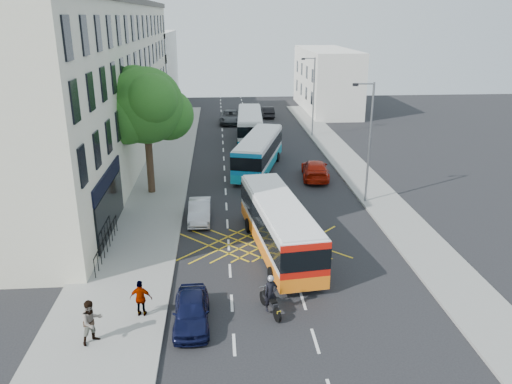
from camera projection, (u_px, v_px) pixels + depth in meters
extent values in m
plane|color=black|center=(303.00, 300.00, 22.46)|extent=(120.00, 120.00, 0.00)
cube|color=gray|center=(152.00, 193.00, 35.93)|extent=(5.00, 70.00, 0.15)
cube|color=gray|center=(369.00, 187.00, 37.08)|extent=(3.00, 70.00, 0.15)
cube|color=beige|center=(95.00, 86.00, 42.33)|extent=(8.00, 45.00, 13.00)
cube|color=#59544C|center=(86.00, 1.00, 40.08)|extent=(8.30, 45.00, 0.50)
cube|color=black|center=(107.00, 179.00, 28.14)|extent=(0.12, 7.00, 0.90)
cube|color=black|center=(110.00, 209.00, 28.74)|extent=(0.12, 7.00, 2.60)
cube|color=silver|center=(144.00, 68.00, 71.50)|extent=(8.00, 20.00, 10.00)
cube|color=silver|center=(326.00, 80.00, 67.04)|extent=(6.00, 18.00, 8.00)
cylinder|color=#382619|center=(150.00, 162.00, 35.17)|extent=(0.50, 0.50, 4.40)
sphere|color=#235A19|center=(146.00, 106.00, 33.84)|extent=(5.20, 5.20, 5.20)
sphere|color=#235A19|center=(168.00, 115.00, 34.96)|extent=(3.60, 3.60, 3.60)
sphere|color=#235A19|center=(127.00, 116.00, 33.39)|extent=(3.80, 3.80, 3.80)
sphere|color=#235A19|center=(152.00, 100.00, 32.46)|extent=(3.40, 3.40, 3.40)
sphere|color=#235A19|center=(135.00, 89.00, 34.48)|extent=(3.20, 3.20, 3.20)
cylinder|color=slate|center=(370.00, 144.00, 32.81)|extent=(0.14, 0.14, 8.00)
cylinder|color=slate|center=(365.00, 84.00, 31.47)|extent=(1.20, 0.10, 0.10)
cube|color=black|center=(356.00, 85.00, 31.44)|extent=(0.35, 0.15, 0.18)
cylinder|color=slate|center=(314.00, 97.00, 51.61)|extent=(0.14, 0.14, 8.00)
cylinder|color=slate|center=(309.00, 58.00, 50.27)|extent=(1.20, 0.10, 0.10)
cube|color=black|center=(303.00, 59.00, 50.24)|extent=(0.35, 0.15, 0.18)
cube|color=silver|center=(279.00, 224.00, 26.76)|extent=(3.50, 10.26, 2.42)
cube|color=silver|center=(279.00, 202.00, 26.34)|extent=(3.30, 10.04, 0.11)
cube|color=black|center=(279.00, 218.00, 26.65)|extent=(3.57, 10.33, 1.01)
cube|color=orange|center=(278.00, 239.00, 27.05)|extent=(3.56, 10.32, 0.69)
cube|color=red|center=(305.00, 267.00, 22.14)|extent=(2.32, 0.38, 2.29)
cube|color=#FF0C0C|center=(286.00, 282.00, 22.17)|extent=(0.26, 0.09, 0.25)
cube|color=#FF0C0C|center=(324.00, 278.00, 22.51)|extent=(0.26, 0.09, 0.25)
cylinder|color=black|center=(248.00, 225.00, 29.46)|extent=(0.36, 0.85, 0.82)
cylinder|color=black|center=(286.00, 222.00, 29.89)|extent=(0.36, 0.85, 0.82)
cylinder|color=black|center=(272.00, 275.00, 23.80)|extent=(0.36, 0.85, 0.82)
cylinder|color=black|center=(318.00, 271.00, 24.22)|extent=(0.36, 0.85, 0.82)
cube|color=silver|center=(259.00, 152.00, 41.03)|extent=(4.90, 10.34, 2.43)
cube|color=silver|center=(259.00, 137.00, 40.61)|extent=(4.67, 10.10, 0.11)
cube|color=black|center=(259.00, 148.00, 40.91)|extent=(4.97, 10.42, 1.01)
cube|color=#0D8FA4|center=(259.00, 162.00, 41.31)|extent=(4.96, 10.41, 0.69)
cube|color=#0D75AC|center=(246.00, 169.00, 36.38)|extent=(2.28, 0.72, 2.29)
cube|color=#FF0C0C|center=(234.00, 176.00, 36.75)|extent=(0.26, 0.12, 0.25)
cube|color=#FF0C0C|center=(258.00, 178.00, 36.42)|extent=(0.26, 0.12, 0.25)
cylinder|color=black|center=(252.00, 156.00, 44.16)|extent=(0.47, 0.86, 0.83)
cylinder|color=black|center=(277.00, 157.00, 43.74)|extent=(0.47, 0.86, 0.83)
cylinder|color=black|center=(236.00, 176.00, 38.47)|extent=(0.47, 0.86, 0.83)
cylinder|color=black|center=(265.00, 178.00, 38.05)|extent=(0.47, 0.86, 0.83)
cube|color=silver|center=(250.00, 125.00, 51.06)|extent=(2.92, 10.38, 2.47)
cube|color=silver|center=(250.00, 112.00, 50.63)|extent=(2.72, 10.17, 0.11)
cube|color=black|center=(250.00, 121.00, 50.94)|extent=(2.98, 10.44, 1.03)
cube|color=#0D7DA6|center=(250.00, 133.00, 51.34)|extent=(2.97, 10.43, 0.70)
cube|color=white|center=(250.00, 136.00, 46.24)|extent=(2.37, 0.24, 2.33)
cube|color=#FF0C0C|center=(240.00, 143.00, 46.43)|extent=(0.25, 0.07, 0.25)
cube|color=#FF0C0C|center=(260.00, 143.00, 46.46)|extent=(0.25, 0.07, 0.25)
cylinder|color=black|center=(239.00, 130.00, 54.06)|extent=(0.31, 0.85, 0.84)
cylinder|color=black|center=(260.00, 130.00, 54.10)|extent=(0.31, 0.85, 0.84)
cylinder|color=black|center=(238.00, 144.00, 48.16)|extent=(0.31, 0.85, 0.84)
cylinder|color=black|center=(262.00, 144.00, 48.20)|extent=(0.31, 0.85, 0.84)
cylinder|color=black|center=(277.00, 315.00, 20.81)|extent=(0.30, 0.62, 0.61)
cylinder|color=black|center=(263.00, 298.00, 22.06)|extent=(0.30, 0.62, 0.61)
cube|color=black|center=(270.00, 300.00, 21.34)|extent=(0.56, 1.16, 0.21)
cube|color=black|center=(268.00, 294.00, 21.49)|extent=(0.39, 0.49, 0.19)
cube|color=black|center=(273.00, 301.00, 21.09)|extent=(0.39, 0.53, 0.10)
cylinder|color=slate|center=(264.00, 291.00, 21.90)|extent=(0.19, 0.41, 0.81)
cylinder|color=slate|center=(265.00, 286.00, 21.66)|extent=(0.56, 0.22, 0.04)
cube|color=gold|center=(279.00, 312.00, 20.60)|extent=(0.17, 0.07, 0.12)
imported|color=black|center=(271.00, 293.00, 21.17)|extent=(0.70, 0.57, 1.65)
sphere|color=#99999E|center=(271.00, 279.00, 20.94)|extent=(0.29, 0.29, 0.29)
imported|color=black|center=(191.00, 311.00, 20.54)|extent=(1.55, 3.69, 1.25)
imported|color=#B8BAC0|center=(200.00, 211.00, 31.04)|extent=(1.34, 3.82, 1.26)
imported|color=#A61707|center=(315.00, 169.00, 39.13)|extent=(2.57, 5.12, 1.43)
imported|color=#3D4044|center=(231.00, 117.00, 59.31)|extent=(2.76, 5.47, 1.49)
imported|color=black|center=(268.00, 112.00, 62.91)|extent=(1.46, 4.07, 1.34)
imported|color=gray|center=(92.00, 322.00, 19.05)|extent=(1.11, 1.09, 1.81)
imported|color=gray|center=(141.00, 298.00, 20.82)|extent=(0.99, 0.50, 1.62)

